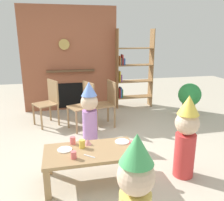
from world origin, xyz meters
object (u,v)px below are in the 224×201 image
at_px(paper_plate_front, 122,142).
at_px(birthday_cake_slice, 88,142).
at_px(child_by_the_chairs, 90,111).
at_px(dining_chair_left, 49,100).
at_px(coffee_table, 91,155).
at_px(paper_cup_center, 131,145).
at_px(paper_cup_far_left, 74,155).
at_px(dining_chair_middle, 85,103).
at_px(paper_cup_near_right, 73,140).
at_px(child_with_cone_hat, 135,194).
at_px(potted_plant_tall, 189,97).
at_px(bookshelf, 132,72).
at_px(child_in_pink, 186,135).
at_px(dining_chair_right, 107,101).
at_px(paper_cup_near_left, 82,144).
at_px(paper_plate_rear, 65,150).

bearing_deg(paper_plate_front, birthday_cake_slice, 176.05).
height_order(child_by_the_chairs, dining_chair_left, child_by_the_chairs).
bearing_deg(coffee_table, paper_cup_center, -6.51).
relative_size(paper_cup_far_left, dining_chair_middle, 0.10).
bearing_deg(paper_cup_near_right, paper_cup_far_left, -92.01).
relative_size(child_with_cone_hat, potted_plant_tall, 1.47).
relative_size(bookshelf, dining_chair_left, 2.11).
distance_m(child_in_pink, potted_plant_tall, 2.49).
relative_size(child_in_pink, dining_chair_right, 1.19).
height_order(child_in_pink, dining_chair_right, child_in_pink).
relative_size(coffee_table, child_with_cone_hat, 1.04).
bearing_deg(dining_chair_left, paper_plate_front, 88.78).
distance_m(paper_cup_far_left, child_in_pink, 1.39).
bearing_deg(paper_cup_center, child_in_pink, -8.69).
distance_m(child_in_pink, dining_chair_middle, 2.17).
distance_m(dining_chair_left, dining_chair_middle, 0.76).
xyz_separation_m(child_with_cone_hat, potted_plant_tall, (2.27, 3.06, -0.14)).
bearing_deg(paper_cup_near_right, paper_plate_front, -7.73).
xyz_separation_m(child_in_pink, dining_chair_left, (-1.72, 2.26, -0.06)).
bearing_deg(paper_cup_near_left, paper_cup_center, -14.72).
bearing_deg(child_by_the_chairs, paper_cup_center, 24.51).
distance_m(dining_chair_right, potted_plant_tall, 1.92).
xyz_separation_m(coffee_table, paper_plate_front, (0.44, 0.14, 0.07)).
xyz_separation_m(paper_cup_far_left, child_with_cone_hat, (0.42, -0.95, 0.12)).
xyz_separation_m(birthday_cake_slice, dining_chair_right, (0.58, 1.60, 0.07)).
distance_m(bookshelf, child_in_pink, 3.08).
bearing_deg(dining_chair_right, paper_cup_far_left, 58.66).
relative_size(paper_cup_center, child_with_cone_hat, 0.09).
distance_m(child_with_cone_hat, dining_chair_middle, 2.83).
relative_size(bookshelf, dining_chair_right, 2.11).
relative_size(paper_cup_near_right, child_in_pink, 0.09).
xyz_separation_m(birthday_cake_slice, child_in_pink, (1.19, -0.34, 0.13)).
bearing_deg(paper_cup_center, dining_chair_left, 115.87).
relative_size(paper_cup_near_right, paper_plate_rear, 0.54).
height_order(coffee_table, paper_cup_near_left, paper_cup_near_left).
height_order(paper_cup_center, dining_chair_middle, dining_chair_middle).
bearing_deg(dining_chair_left, birthday_cake_slice, 77.59).
relative_size(bookshelf, child_with_cone_hat, 1.76).
bearing_deg(paper_cup_far_left, child_in_pink, -0.66).
bearing_deg(birthday_cake_slice, dining_chair_middle, 85.08).
bearing_deg(paper_cup_center, bookshelf, 72.83).
xyz_separation_m(coffee_table, paper_cup_near_left, (-0.09, 0.10, 0.12)).
distance_m(paper_cup_center, child_by_the_chairs, 1.22).
height_order(paper_plate_front, dining_chair_left, dining_chair_left).
distance_m(paper_cup_near_right, paper_cup_far_left, 0.38).
height_order(bookshelf, child_by_the_chairs, bookshelf).
distance_m(paper_plate_rear, dining_chair_middle, 1.70).
relative_size(paper_cup_near_left, paper_cup_center, 1.08).
height_order(child_with_cone_hat, potted_plant_tall, child_with_cone_hat).
bearing_deg(child_by_the_chairs, paper_cup_far_left, -8.45).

